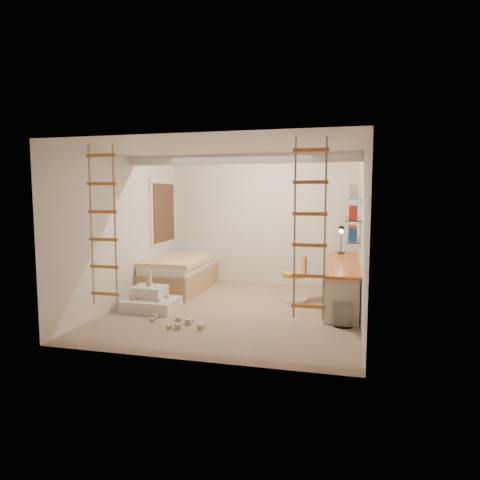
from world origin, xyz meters
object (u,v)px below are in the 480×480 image
(bed, at_px, (180,274))
(swivel_chair, at_px, (295,284))
(play_platform, at_px, (151,301))
(desk, at_px, (342,281))

(bed, distance_m, swivel_chair, 2.40)
(swivel_chair, xyz_separation_m, play_platform, (-2.29, -1.16, -0.16))
(desk, bearing_deg, play_platform, -159.41)
(swivel_chair, distance_m, play_platform, 2.57)
(desk, distance_m, bed, 3.22)
(desk, xyz_separation_m, swivel_chair, (-0.82, -0.01, -0.09))
(swivel_chair, bearing_deg, play_platform, -153.05)
(play_platform, bearing_deg, swivel_chair, 26.95)
(desk, distance_m, swivel_chair, 0.83)
(bed, height_order, swivel_chair, swivel_chair)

